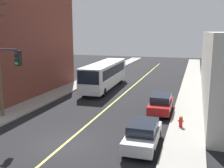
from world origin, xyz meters
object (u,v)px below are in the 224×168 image
object	(u,v)px
city_bus	(105,74)
parked_car_silver	(143,134)
parked_car_red	(161,103)
fire_hydrant	(181,121)

from	to	relation	value
city_bus	parked_car_silver	bearing A→B (deg)	-63.31
city_bus	parked_car_red	world-z (taller)	city_bus
city_bus	parked_car_silver	distance (m)	17.50
city_bus	fire_hydrant	size ratio (longest dim) A/B	14.57
city_bus	fire_hydrant	bearing A→B (deg)	-49.70
city_bus	parked_car_red	size ratio (longest dim) A/B	2.77
parked_car_silver	parked_car_red	bearing A→B (deg)	89.02
city_bus	fire_hydrant	world-z (taller)	city_bus
parked_car_silver	parked_car_red	size ratio (longest dim) A/B	1.00
parked_car_silver	fire_hydrant	size ratio (longest dim) A/B	5.27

